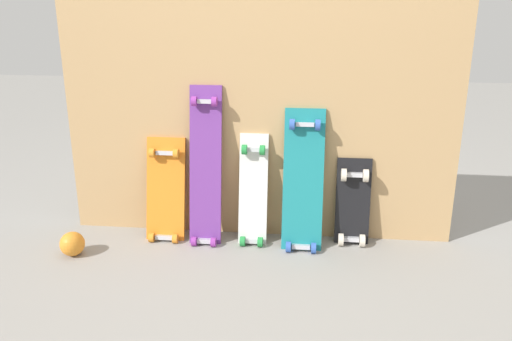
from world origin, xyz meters
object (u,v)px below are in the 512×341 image
(skateboard_white, at_px, (253,195))
(rubber_ball, at_px, (72,244))
(skateboard_teal, at_px, (303,186))
(skateboard_black, at_px, (353,207))
(skateboard_purple, at_px, (205,172))
(skateboard_orange, at_px, (166,195))

(skateboard_white, bearing_deg, rubber_ball, -162.80)
(skateboard_teal, bearing_deg, skateboard_black, 10.77)
(skateboard_white, xyz_separation_m, skateboard_black, (0.57, 0.03, -0.06))
(skateboard_black, bearing_deg, skateboard_purple, -177.20)
(skateboard_white, height_order, skateboard_black, skateboard_white)
(skateboard_white, relative_size, skateboard_teal, 0.82)
(rubber_ball, bearing_deg, skateboard_purple, 22.58)
(skateboard_white, bearing_deg, skateboard_teal, -4.64)
(rubber_ball, bearing_deg, skateboard_white, 17.20)
(skateboard_black, bearing_deg, skateboard_white, -176.85)
(skateboard_purple, distance_m, skateboard_black, 0.86)
(skateboard_white, distance_m, skateboard_teal, 0.29)
(skateboard_black, distance_m, rubber_ball, 1.58)
(skateboard_teal, distance_m, rubber_ball, 1.31)
(skateboard_black, xyz_separation_m, rubber_ball, (-1.54, -0.33, -0.15))
(skateboard_white, height_order, skateboard_teal, skateboard_teal)
(skateboard_black, bearing_deg, skateboard_orange, -178.22)
(skateboard_purple, xyz_separation_m, skateboard_teal, (0.56, -0.01, -0.06))
(skateboard_orange, relative_size, skateboard_purple, 0.68)
(skateboard_orange, xyz_separation_m, skateboard_black, (1.08, 0.03, -0.04))
(skateboard_purple, relative_size, skateboard_teal, 1.14)
(skateboard_teal, xyz_separation_m, skateboard_black, (0.29, 0.05, -0.14))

